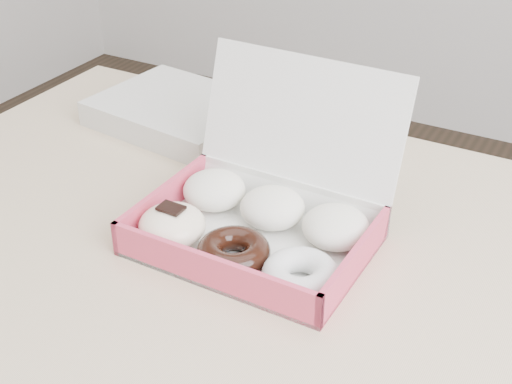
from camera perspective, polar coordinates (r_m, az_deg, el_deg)
The scene contains 3 objects.
table at distance 0.95m, azimuth 0.60°, elevation -8.72°, with size 1.20×0.80×0.75m.
donut_box at distance 0.91m, azimuth 0.20°, elevation -1.98°, with size 0.29×0.27×0.21m.
newspapers at distance 1.22m, azimuth -6.19°, elevation 6.42°, with size 0.26×0.21×0.04m, color white.
Camera 1 is at (0.34, -0.64, 1.28)m, focal length 50.00 mm.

